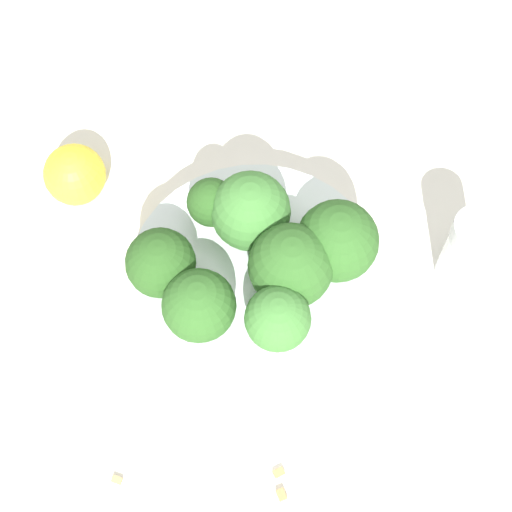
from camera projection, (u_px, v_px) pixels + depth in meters
The scene contains 14 objects.
ground_plane at pixel (256, 298), 0.65m from camera, with size 3.00×3.00×0.00m, color silver.
bowl at pixel (256, 287), 0.63m from camera, with size 0.18×0.18×0.04m, color silver.
broccoli_floret_0 at pixel (337, 241), 0.59m from camera, with size 0.06×0.06×0.06m.
broccoli_floret_1 at pixel (161, 263), 0.58m from camera, with size 0.05×0.05×0.05m.
broccoli_floret_2 at pixel (278, 320), 0.56m from camera, with size 0.04×0.04×0.06m.
broccoli_floret_3 at pixel (291, 266), 0.58m from camera, with size 0.06×0.06×0.06m.
broccoli_floret_4 at pixel (251, 211), 0.60m from camera, with size 0.06×0.06×0.06m.
broccoli_floret_5 at pixel (199, 306), 0.57m from camera, with size 0.05×0.05×0.05m.
broccoli_floret_6 at pixel (211, 203), 0.61m from camera, with size 0.04×0.04×0.04m.
pepper_shaker at pixel (467, 250), 0.62m from camera, with size 0.03×0.03×0.08m.
lemon_wedge at pixel (75, 175), 0.67m from camera, with size 0.05×0.05×0.05m, color yellow.
almond_crumb_0 at pixel (117, 479), 0.59m from camera, with size 0.01×0.00×0.01m, color tan.
almond_crumb_1 at pixel (281, 494), 0.58m from camera, with size 0.01×0.01×0.01m, color #AD7F4C.
almond_crumb_2 at pixel (279, 472), 0.59m from camera, with size 0.01×0.01×0.01m, color #AD7F4C.
Camera 1 is at (0.12, 0.22, 0.60)m, focal length 60.00 mm.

